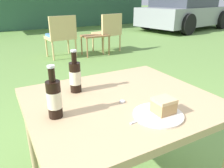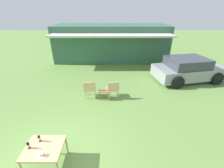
{
  "view_description": "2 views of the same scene",
  "coord_description": "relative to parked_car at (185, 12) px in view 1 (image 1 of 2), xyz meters",
  "views": [
    {
      "loc": [
        -0.56,
        -0.93,
        1.22
      ],
      "look_at": [
        0.0,
        0.1,
        0.75
      ],
      "focal_mm": 35.0,
      "sensor_mm": 36.0,
      "label": 1
    },
    {
      "loc": [
        1.81,
        -2.77,
        3.97
      ],
      "look_at": [
        1.8,
        3.32,
        0.9
      ],
      "focal_mm": 24.0,
      "sensor_mm": 36.0,
      "label": 2
    }
  ],
  "objects": [
    {
      "name": "loose_bottle_cap",
      "position": [
        -6.43,
        -5.79,
        0.02
      ],
      "size": [
        0.03,
        0.03,
        0.01
      ],
      "color": "silver",
      "rests_on": "patio_table"
    },
    {
      "name": "wicker_chair_cushioned",
      "position": [
        -5.69,
        -2.08,
        -0.19
      ],
      "size": [
        0.61,
        0.51,
        0.88
      ],
      "rotation": [
        0.0,
        0.0,
        3.24
      ],
      "color": "tan",
      "rests_on": "ground_plane"
    },
    {
      "name": "parked_car",
      "position": [
        0.0,
        0.0,
        0.0
      ],
      "size": [
        4.34,
        2.69,
        1.4
      ],
      "rotation": [
        0.0,
        0.0,
        0.2
      ],
      "color": "gray",
      "rests_on": "ground_plane"
    },
    {
      "name": "cola_bottle_near",
      "position": [
        -6.59,
        -5.54,
        0.11
      ],
      "size": [
        0.07,
        0.07,
        0.25
      ],
      "color": "black",
      "rests_on": "patio_table"
    },
    {
      "name": "patio_table",
      "position": [
        -6.41,
        -5.75,
        -0.04
      ],
      "size": [
        0.99,
        0.86,
        0.7
      ],
      "color": "tan",
      "rests_on": "ground_plane"
    },
    {
      "name": "cola_bottle_far",
      "position": [
        -6.78,
        -5.77,
        0.11
      ],
      "size": [
        0.07,
        0.07,
        0.25
      ],
      "color": "black",
      "rests_on": "patio_table"
    },
    {
      "name": "wicker_chair_plain",
      "position": [
        -4.57,
        -2.1,
        -0.18
      ],
      "size": [
        0.65,
        0.56,
        0.88
      ],
      "rotation": [
        0.0,
        0.0,
        3.35
      ],
      "color": "tan",
      "rests_on": "ground_plane"
    },
    {
      "name": "garden_side_table",
      "position": [
        -4.97,
        -2.22,
        -0.3
      ],
      "size": [
        0.57,
        0.38,
        0.45
      ],
      "color": "#996B42",
      "rests_on": "ground_plane"
    },
    {
      "name": "fork",
      "position": [
        -6.41,
        -5.99,
        0.02
      ],
      "size": [
        0.2,
        0.03,
        0.01
      ],
      "color": "silver",
      "rests_on": "patio_table"
    },
    {
      "name": "cake_on_plate",
      "position": [
        -6.34,
        -5.99,
        0.04
      ],
      "size": [
        0.24,
        0.24,
        0.08
      ],
      "color": "silver",
      "rests_on": "patio_table"
    }
  ]
}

